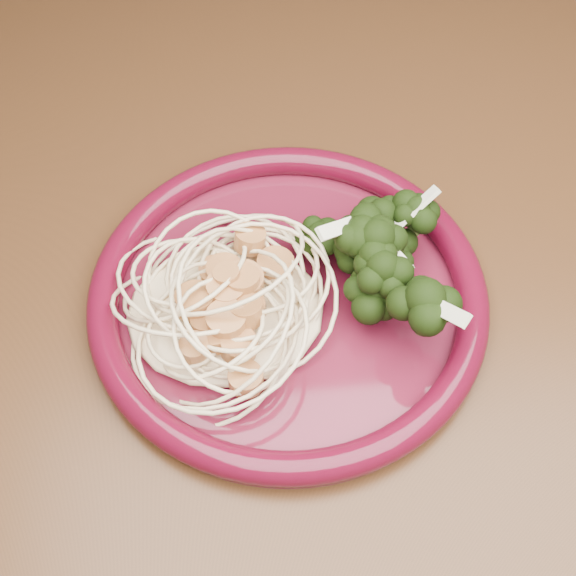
# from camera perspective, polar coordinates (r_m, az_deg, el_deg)

# --- Properties ---
(dining_table) EXTENTS (1.20, 0.80, 0.75)m
(dining_table) POSITION_cam_1_polar(r_m,az_deg,el_deg) (0.65, 3.91, -4.78)
(dining_table) COLOR #472814
(dining_table) RESTS_ON ground
(dinner_plate) EXTENTS (0.33, 0.33, 0.02)m
(dinner_plate) POSITION_cam_1_polar(r_m,az_deg,el_deg) (0.55, 0.00, -0.59)
(dinner_plate) COLOR #531021
(dinner_plate) RESTS_ON dining_table
(spaghetti_pile) EXTENTS (0.16, 0.14, 0.03)m
(spaghetti_pile) POSITION_cam_1_polar(r_m,az_deg,el_deg) (0.53, -4.53, -1.16)
(spaghetti_pile) COLOR beige
(spaghetti_pile) RESTS_ON dinner_plate
(scallop_cluster) EXTENTS (0.15, 0.15, 0.04)m
(scallop_cluster) POSITION_cam_1_polar(r_m,az_deg,el_deg) (0.51, -4.80, 1.16)
(scallop_cluster) COLOR #C5854C
(scallop_cluster) RESTS_ON spaghetti_pile
(broccoli_pile) EXTENTS (0.11, 0.16, 0.05)m
(broccoli_pile) POSITION_cam_1_polar(r_m,az_deg,el_deg) (0.55, 5.43, 2.11)
(broccoli_pile) COLOR black
(broccoli_pile) RESTS_ON dinner_plate
(onion_garnish) EXTENTS (0.08, 0.10, 0.05)m
(onion_garnish) POSITION_cam_1_polar(r_m,az_deg,el_deg) (0.52, 5.70, 4.15)
(onion_garnish) COLOR white
(onion_garnish) RESTS_ON broccoli_pile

